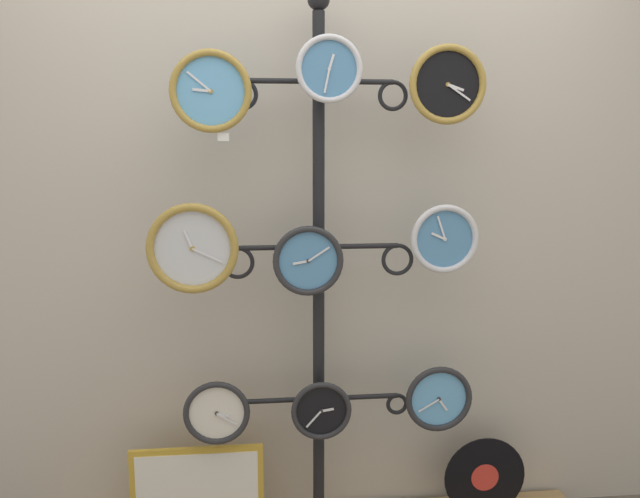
{
  "coord_description": "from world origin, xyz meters",
  "views": [
    {
      "loc": [
        -0.24,
        -1.92,
        1.59
      ],
      "look_at": [
        0.0,
        0.36,
        1.21
      ],
      "focal_mm": 35.0,
      "sensor_mm": 36.0,
      "label": 1
    }
  ],
  "objects_px": {
    "clock_bottom_center": "(321,410)",
    "clock_bottom_right": "(439,398)",
    "clock_middle_center": "(308,261)",
    "clock_bottom_left": "(217,412)",
    "vinyl_record": "(485,477)",
    "picture_frame": "(198,493)",
    "display_stand": "(319,328)",
    "clock_middle_right": "(444,239)",
    "clock_middle_left": "(193,248)",
    "clock_top_left": "(211,91)",
    "clock_top_right": "(447,85)",
    "clock_top_center": "(329,69)"
  },
  "relations": [
    {
      "from": "clock_bottom_center",
      "to": "clock_bottom_right",
      "type": "relative_size",
      "value": 0.88
    },
    {
      "from": "clock_middle_center",
      "to": "clock_bottom_left",
      "type": "height_order",
      "value": "clock_middle_center"
    },
    {
      "from": "vinyl_record",
      "to": "picture_frame",
      "type": "distance_m",
      "value": 1.17
    },
    {
      "from": "display_stand",
      "to": "clock_bottom_left",
      "type": "bearing_deg",
      "value": -165.43
    },
    {
      "from": "vinyl_record",
      "to": "clock_bottom_left",
      "type": "bearing_deg",
      "value": -176.2
    },
    {
      "from": "clock_middle_right",
      "to": "clock_middle_left",
      "type": "bearing_deg",
      "value": -178.99
    },
    {
      "from": "display_stand",
      "to": "clock_middle_right",
      "type": "distance_m",
      "value": 0.59
    },
    {
      "from": "display_stand",
      "to": "clock_top_left",
      "type": "xyz_separation_m",
      "value": [
        -0.38,
        -0.1,
        0.89
      ]
    },
    {
      "from": "display_stand",
      "to": "clock_middle_right",
      "type": "relative_size",
      "value": 8.26
    },
    {
      "from": "clock_middle_right",
      "to": "clock_bottom_center",
      "type": "height_order",
      "value": "clock_middle_right"
    },
    {
      "from": "display_stand",
      "to": "clock_bottom_right",
      "type": "xyz_separation_m",
      "value": [
        0.46,
        -0.09,
        -0.28
      ]
    },
    {
      "from": "clock_middle_left",
      "to": "clock_top_right",
      "type": "bearing_deg",
      "value": 0.66
    },
    {
      "from": "clock_bottom_left",
      "to": "picture_frame",
      "type": "relative_size",
      "value": 0.49
    },
    {
      "from": "clock_bottom_right",
      "to": "clock_top_right",
      "type": "bearing_deg",
      "value": -130.17
    },
    {
      "from": "clock_middle_center",
      "to": "clock_bottom_center",
      "type": "bearing_deg",
      "value": -14.43
    },
    {
      "from": "clock_bottom_right",
      "to": "clock_bottom_center",
      "type": "bearing_deg",
      "value": -178.88
    },
    {
      "from": "clock_top_left",
      "to": "clock_bottom_right",
      "type": "bearing_deg",
      "value": 0.67
    },
    {
      "from": "clock_middle_right",
      "to": "picture_frame",
      "type": "distance_m",
      "value": 1.37
    },
    {
      "from": "clock_middle_right",
      "to": "vinyl_record",
      "type": "relative_size",
      "value": 0.76
    },
    {
      "from": "clock_top_right",
      "to": "picture_frame",
      "type": "distance_m",
      "value": 1.81
    },
    {
      "from": "clock_top_right",
      "to": "clock_bottom_center",
      "type": "bearing_deg",
      "value": 179.75
    },
    {
      "from": "display_stand",
      "to": "clock_top_left",
      "type": "bearing_deg",
      "value": -165.77
    },
    {
      "from": "clock_middle_left",
      "to": "clock_top_center",
      "type": "bearing_deg",
      "value": 1.91
    },
    {
      "from": "clock_top_right",
      "to": "clock_middle_center",
      "type": "bearing_deg",
      "value": 178.46
    },
    {
      "from": "clock_middle_left",
      "to": "clock_bottom_right",
      "type": "xyz_separation_m",
      "value": [
        0.93,
        0.02,
        -0.62
      ]
    },
    {
      "from": "clock_bottom_left",
      "to": "clock_bottom_right",
      "type": "xyz_separation_m",
      "value": [
        0.86,
        0.02,
        0.01
      ]
    },
    {
      "from": "clock_middle_left",
      "to": "vinyl_record",
      "type": "relative_size",
      "value": 0.95
    },
    {
      "from": "clock_top_center",
      "to": "vinyl_record",
      "type": "height_order",
      "value": "clock_top_center"
    },
    {
      "from": "display_stand",
      "to": "clock_top_right",
      "type": "bearing_deg",
      "value": -12.26
    },
    {
      "from": "clock_bottom_left",
      "to": "vinyl_record",
      "type": "relative_size",
      "value": 0.73
    },
    {
      "from": "clock_bottom_right",
      "to": "picture_frame",
      "type": "bearing_deg",
      "value": 178.4
    },
    {
      "from": "clock_top_left",
      "to": "clock_bottom_right",
      "type": "height_order",
      "value": "clock_top_left"
    },
    {
      "from": "clock_bottom_left",
      "to": "display_stand",
      "type": "bearing_deg",
      "value": 14.57
    },
    {
      "from": "clock_top_center",
      "to": "clock_bottom_center",
      "type": "bearing_deg",
      "value": -172.96
    },
    {
      "from": "clock_bottom_left",
      "to": "clock_bottom_right",
      "type": "distance_m",
      "value": 0.86
    },
    {
      "from": "clock_middle_center",
      "to": "clock_bottom_right",
      "type": "relative_size",
      "value": 0.99
    },
    {
      "from": "clock_middle_center",
      "to": "clock_bottom_center",
      "type": "relative_size",
      "value": 1.13
    },
    {
      "from": "clock_middle_center",
      "to": "clock_bottom_right",
      "type": "xyz_separation_m",
      "value": [
        0.51,
        -0.0,
        -0.56
      ]
    },
    {
      "from": "clock_middle_center",
      "to": "picture_frame",
      "type": "height_order",
      "value": "clock_middle_center"
    },
    {
      "from": "display_stand",
      "to": "clock_bottom_left",
      "type": "relative_size",
      "value": 8.59
    },
    {
      "from": "clock_top_center",
      "to": "picture_frame",
      "type": "height_order",
      "value": "clock_top_center"
    },
    {
      "from": "clock_bottom_center",
      "to": "vinyl_record",
      "type": "xyz_separation_m",
      "value": [
        0.69,
        0.07,
        -0.36
      ]
    },
    {
      "from": "clock_middle_left",
      "to": "clock_bottom_left",
      "type": "distance_m",
      "value": 0.63
    },
    {
      "from": "display_stand",
      "to": "clock_bottom_right",
      "type": "bearing_deg",
      "value": -10.71
    },
    {
      "from": "clock_bottom_center",
      "to": "clock_top_center",
      "type": "bearing_deg",
      "value": 7.04
    },
    {
      "from": "clock_middle_center",
      "to": "clock_top_center",
      "type": "bearing_deg",
      "value": -5.94
    },
    {
      "from": "clock_middle_left",
      "to": "clock_middle_center",
      "type": "height_order",
      "value": "clock_middle_left"
    },
    {
      "from": "clock_middle_right",
      "to": "clock_bottom_right",
      "type": "bearing_deg",
      "value": 92.68
    },
    {
      "from": "clock_middle_center",
      "to": "clock_bottom_left",
      "type": "xyz_separation_m",
      "value": [
        -0.35,
        -0.02,
        -0.57
      ]
    },
    {
      "from": "display_stand",
      "to": "vinyl_record",
      "type": "bearing_deg",
      "value": -2.55
    }
  ]
}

